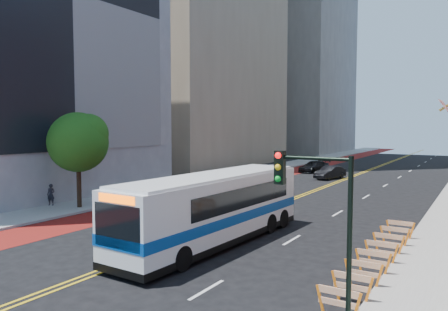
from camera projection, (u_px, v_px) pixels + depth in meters
ground at (143, 255)px, 19.95m from camera, size 160.00×160.00×0.00m
sidewalk_left at (237, 175)px, 51.74m from camera, size 4.00×140.00×0.15m
bus_lane_paint at (267, 177)px, 49.73m from camera, size 3.60×140.00×0.01m
center_line_inner at (336, 182)px, 45.64m from camera, size 0.14×140.00×0.01m
center_line_outer at (339, 182)px, 45.45m from camera, size 0.14×140.00×0.01m
lane_dashes at (400, 177)px, 49.88m from camera, size 0.14×98.20×0.01m
grey_building_left at (16, 17)px, 36.54m from camera, size 14.10×24.00×30.00m
midrise_left_far at (297, 5)px, 96.63m from camera, size 20.00×26.00×65.00m
construction_barriers at (377, 254)px, 17.86m from camera, size 1.42×10.91×1.00m
street_tree at (79, 140)px, 30.58m from camera, size 4.20×4.20×6.70m
traffic_signal at (317, 207)px, 11.83m from camera, size 2.21×0.34×5.07m
transit_bus at (216, 207)px, 21.83m from camera, size 3.39×12.88×3.51m
car_a at (230, 176)px, 44.97m from camera, size 2.43×4.11×1.31m
car_b at (330, 172)px, 48.16m from camera, size 2.55×4.59×1.43m
car_c at (314, 167)px, 55.01m from camera, size 3.21×5.25×1.42m
pedestrian at (51, 195)px, 31.53m from camera, size 0.66×0.56×1.55m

